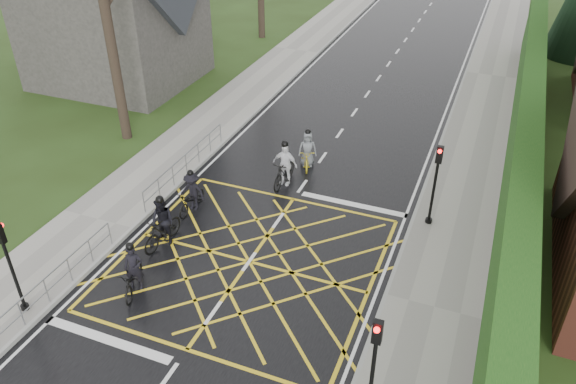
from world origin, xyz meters
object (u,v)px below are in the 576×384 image
Objects in this scene: cyclist_mid at (192,196)px; cyclist_front at (284,169)px; cyclist_lead at (307,154)px; cyclist_rear at (134,275)px; cyclist_back at (163,226)px.

cyclist_front is at bearing 49.74° from cyclist_mid.
cyclist_lead is at bearing 58.81° from cyclist_mid.
cyclist_mid is at bearing 75.94° from cyclist_rear.
cyclist_lead is (2.70, 6.78, -0.14)m from cyclist_back.
cyclist_back is 1.01× the size of cyclist_front.
cyclist_front reaches higher than cyclist_back.
cyclist_front reaches higher than cyclist_lead.
cyclist_lead is at bearing 81.64° from cyclist_front.
cyclist_front reaches higher than cyclist_rear.
cyclist_lead is at bearing 54.94° from cyclist_rear.
cyclist_rear is at bearing -125.72° from cyclist_lead.
cyclist_mid is at bearing 99.83° from cyclist_back.
cyclist_rear is at bearing -82.85° from cyclist_mid.
cyclist_mid is 0.94× the size of cyclist_lead.
cyclist_lead is (2.29, 9.07, 0.02)m from cyclist_rear.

